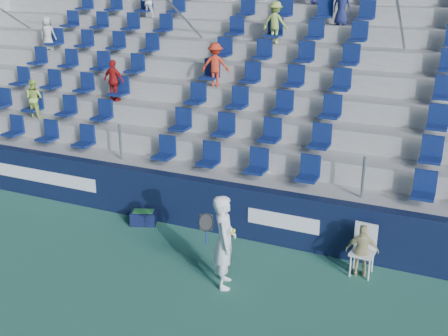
# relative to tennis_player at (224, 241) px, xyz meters

# --- Properties ---
(ground) EXTENTS (70.00, 70.00, 0.00)m
(ground) POSITION_rel_tennis_player_xyz_m (-0.99, -1.07, -0.93)
(ground) COLOR #2E6C56
(ground) RESTS_ON ground
(sponsor_wall) EXTENTS (24.00, 0.32, 1.20)m
(sponsor_wall) POSITION_rel_tennis_player_xyz_m (-0.99, 2.08, -0.32)
(sponsor_wall) COLOR black
(sponsor_wall) RESTS_ON ground
(grandstand) EXTENTS (24.00, 8.17, 6.63)m
(grandstand) POSITION_rel_tennis_player_xyz_m (-1.00, 7.17, 1.21)
(grandstand) COLOR #A8A8A3
(grandstand) RESTS_ON ground
(tennis_player) EXTENTS (0.74, 0.79, 1.85)m
(tennis_player) POSITION_rel_tennis_player_xyz_m (0.00, 0.00, 0.00)
(tennis_player) COLOR white
(tennis_player) RESTS_ON ground
(line_judge_chair) EXTENTS (0.48, 0.49, 1.02)m
(line_judge_chair) POSITION_rel_tennis_player_xyz_m (2.30, 1.59, -0.34)
(line_judge_chair) COLOR white
(line_judge_chair) RESTS_ON ground
(line_judge) EXTENTS (0.68, 0.40, 1.09)m
(line_judge) POSITION_rel_tennis_player_xyz_m (2.30, 1.43, -0.38)
(line_judge) COLOR tan
(line_judge) RESTS_ON ground
(ball_bin) EXTENTS (0.69, 0.57, 0.33)m
(ball_bin) POSITION_rel_tennis_player_xyz_m (-2.86, 1.68, -0.74)
(ball_bin) COLOR #0E1334
(ball_bin) RESTS_ON ground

